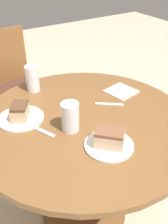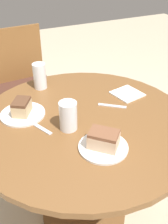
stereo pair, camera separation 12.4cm
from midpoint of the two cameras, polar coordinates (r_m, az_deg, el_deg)
The scene contains 12 objects.
ground_plane at distance 1.78m, azimuth 2.13°, elevation -21.11°, with size 8.00×8.00×0.00m, color beige.
table at distance 1.37m, azimuth 2.62°, elevation -7.44°, with size 1.05×1.05×0.73m.
chair at distance 2.13m, azimuth -11.14°, elevation 5.77°, with size 0.48×0.49×0.90m.
plate_near at distance 1.31m, azimuth -10.57°, elevation -0.51°, with size 0.22×0.22×0.01m.
plate_far at distance 1.10m, azimuth 7.46°, elevation -7.70°, with size 0.21×0.21×0.01m.
cake_slice_near at distance 1.29m, azimuth -10.76°, elevation 1.00°, with size 0.12×0.12×0.07m.
cake_slice_far at distance 1.08m, azimuth 7.62°, elevation -6.04°, with size 0.14×0.14×0.07m.
glass_lemonade at distance 1.17m, azimuth -0.42°, elevation -1.29°, with size 0.08×0.08×0.14m.
glass_water at distance 1.52m, azimuth -7.28°, elevation 7.39°, with size 0.07×0.07×0.15m.
napkin_stack at distance 1.49m, azimuth 11.75°, elevation 3.84°, with size 0.17×0.17×0.01m.
fork at distance 1.22m, azimuth -7.03°, elevation -3.25°, with size 0.08×0.16×0.00m.
spoon at distance 1.37m, azimuth 8.76°, elevation 1.26°, with size 0.13×0.11×0.00m.
Camera 2 is at (-0.45, -0.93, 1.45)m, focal length 42.00 mm.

